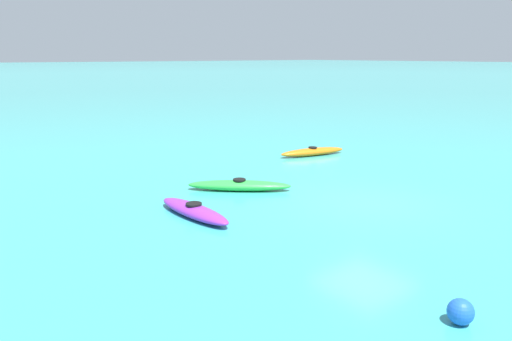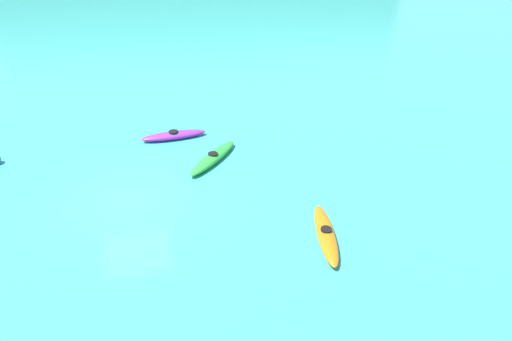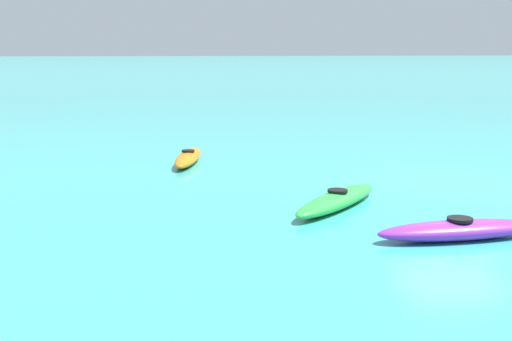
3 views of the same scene
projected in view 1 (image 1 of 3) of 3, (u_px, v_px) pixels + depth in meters
ground_plane at (367, 204)px, 14.34m from camera, size 600.00×600.00×0.00m
kayak_orange at (313, 152)px, 21.19m from camera, size 1.23×3.07×0.37m
kayak_green at (239, 185)px, 15.73m from camera, size 2.65×2.82×0.37m
kayak_purple at (194, 211)px, 13.17m from camera, size 2.90×0.75×0.37m
buoy_blue at (461, 312)px, 7.89m from camera, size 0.42×0.42×0.42m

